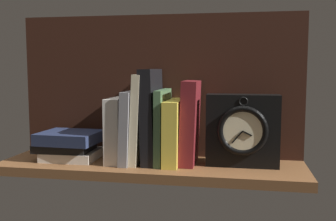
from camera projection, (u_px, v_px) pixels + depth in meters
ground_plane at (151, 167)px, 107.08cm from camera, size 82.40×22.44×2.50cm
back_panel at (158, 86)px, 115.15cm from camera, size 82.40×1.20×40.84cm
book_white_catcher at (119, 129)px, 109.28cm from camera, size 4.12×15.37×17.54cm
book_gray_chess at (132, 126)px, 108.52cm from camera, size 3.24×16.79×19.51cm
book_cream_twain at (141, 118)px, 107.81cm from camera, size 3.33×15.48×24.00cm
book_black_skeptic at (152, 116)px, 107.17cm from camera, size 4.30×15.09×25.42cm
book_green_romantic at (163, 126)px, 106.92cm from camera, size 2.00×15.54×19.87cm
book_yellow_seinlanguage at (174, 132)px, 106.48cm from camera, size 4.07×16.36×17.09cm
book_maroon_dawkins at (190, 123)px, 105.43cm from camera, size 4.63×12.48×22.36cm
framed_clock at (243, 130)px, 102.74cm from camera, size 18.82×7.27×18.82cm
book_stack_side at (70, 145)px, 111.24cm from camera, size 17.60×14.53×7.84cm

